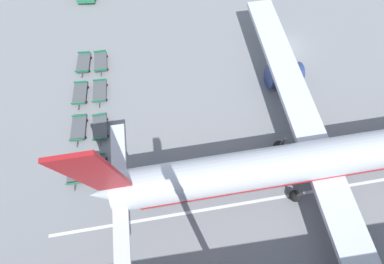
% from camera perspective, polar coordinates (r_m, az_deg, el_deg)
% --- Properties ---
extents(ground_plane, '(500.00, 500.00, 0.00)m').
position_cam_1_polar(ground_plane, '(36.57, 22.63, 18.51)').
color(ground_plane, gray).
extents(airplane, '(44.57, 46.64, 13.62)m').
position_cam_1_polar(airplane, '(26.24, 31.05, -5.20)').
color(airplane, silver).
rests_on(airplane, ground_plane).
extents(baggage_dolly_row_near_col_a, '(3.84, 1.84, 0.92)m').
position_cam_1_polar(baggage_dolly_row_near_col_a, '(34.57, -24.81, 14.93)').
color(baggage_dolly_row_near_col_a, '#515459').
rests_on(baggage_dolly_row_near_col_a, ground_plane).
extents(baggage_dolly_row_near_col_b, '(3.83, 1.81, 0.92)m').
position_cam_1_polar(baggage_dolly_row_near_col_b, '(31.90, -25.50, 8.38)').
color(baggage_dolly_row_near_col_b, '#515459').
rests_on(baggage_dolly_row_near_col_b, ground_plane).
extents(baggage_dolly_row_near_col_c, '(3.82, 1.80, 0.92)m').
position_cam_1_polar(baggage_dolly_row_near_col_c, '(29.60, -25.78, 0.73)').
color(baggage_dolly_row_near_col_c, '#515459').
rests_on(baggage_dolly_row_near_col_c, ground_plane).
extents(baggage_dolly_row_near_col_d, '(3.80, 1.73, 0.92)m').
position_cam_1_polar(baggage_dolly_row_near_col_d, '(27.95, -26.41, -8.19)').
color(baggage_dolly_row_near_col_d, '#515459').
rests_on(baggage_dolly_row_near_col_d, ground_plane).
extents(baggage_dolly_row_mid_a_col_a, '(3.82, 1.78, 0.92)m').
position_cam_1_polar(baggage_dolly_row_mid_a_col_a, '(33.85, -21.25, 15.56)').
color(baggage_dolly_row_mid_a_col_a, '#515459').
rests_on(baggage_dolly_row_mid_a_col_a, ground_plane).
extents(baggage_dolly_row_mid_a_col_b, '(3.80, 1.74, 0.92)m').
position_cam_1_polar(baggage_dolly_row_mid_a_col_b, '(31.13, -21.45, 9.12)').
color(baggage_dolly_row_mid_a_col_b, '#515459').
rests_on(baggage_dolly_row_mid_a_col_b, ground_plane).
extents(baggage_dolly_row_mid_a_col_c, '(3.82, 1.78, 0.92)m').
position_cam_1_polar(baggage_dolly_row_mid_a_col_c, '(28.68, -21.38, 0.98)').
color(baggage_dolly_row_mid_a_col_c, '#515459').
rests_on(baggage_dolly_row_mid_a_col_c, ground_plane).
extents(baggage_dolly_row_mid_a_col_d, '(3.82, 1.80, 0.92)m').
position_cam_1_polar(baggage_dolly_row_mid_a_col_d, '(27.05, -21.91, -8.16)').
color(baggage_dolly_row_mid_a_col_d, '#515459').
rests_on(baggage_dolly_row_mid_a_col_d, ground_plane).
extents(stand_guidance_stripe, '(1.13, 36.11, 0.01)m').
position_cam_1_polar(stand_guidance_stripe, '(25.26, 9.44, -17.14)').
color(stand_guidance_stripe, white).
rests_on(stand_guidance_stripe, ground_plane).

